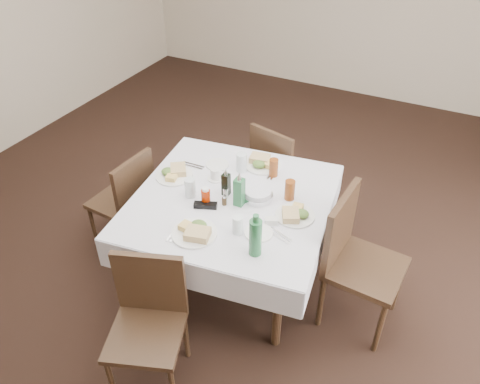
{
  "coord_description": "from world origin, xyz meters",
  "views": [
    {
      "loc": [
        1.3,
        -2.47,
        2.71
      ],
      "look_at": [
        0.15,
        -0.19,
        0.8
      ],
      "focal_mm": 35.0,
      "sensor_mm": 36.0,
      "label": 1
    }
  ],
  "objects": [
    {
      "name": "meal_north",
      "position": [
        0.12,
        0.23,
        0.79
      ],
      "size": [
        0.27,
        0.27,
        0.06
      ],
      "color": "white",
      "rests_on": "dining_table"
    },
    {
      "name": "coffee_mug",
      "position": [
        -0.1,
        -0.08,
        0.8
      ],
      "size": [
        0.12,
        0.12,
        0.09
      ],
      "color": "white",
      "rests_on": "dining_table"
    },
    {
      "name": "green_bottle",
      "position": [
        0.48,
        -0.64,
        0.89
      ],
      "size": [
        0.08,
        0.08,
        0.29
      ],
      "color": "#25693B",
      "rests_on": "dining_table"
    },
    {
      "name": "meal_east",
      "position": [
        0.57,
        -0.22,
        0.78
      ],
      "size": [
        0.26,
        0.26,
        0.06
      ],
      "color": "white",
      "rests_on": "dining_table"
    },
    {
      "name": "iced_tea_a",
      "position": [
        0.25,
        0.15,
        0.83
      ],
      "size": [
        0.07,
        0.07,
        0.14
      ],
      "color": "brown",
      "rests_on": "dining_table"
    },
    {
      "name": "sugar_caddy",
      "position": [
        0.46,
        -0.35,
        0.78
      ],
      "size": [
        0.1,
        0.08,
        0.04
      ],
      "color": "white",
      "rests_on": "dining_table"
    },
    {
      "name": "pepper_shaker",
      "position": [
        0.1,
        -0.31,
        0.8
      ],
      "size": [
        0.03,
        0.03,
        0.07
      ],
      "color": "#3F2F1A",
      "rests_on": "dining_table"
    },
    {
      "name": "cutlery_e",
      "position": [
        0.55,
        -0.44,
        0.77
      ],
      "size": [
        0.18,
        0.1,
        0.01
      ],
      "color": "silver",
      "rests_on": "dining_table"
    },
    {
      "name": "meal_south",
      "position": [
        0.08,
        -0.66,
        0.79
      ],
      "size": [
        0.29,
        0.29,
        0.06
      ],
      "color": "white",
      "rests_on": "dining_table"
    },
    {
      "name": "bread_basket",
      "position": [
        0.27,
        -0.15,
        0.79
      ],
      "size": [
        0.21,
        0.21,
        0.07
      ],
      "color": "silver",
      "rests_on": "dining_table"
    },
    {
      "name": "oil_cruet_green",
      "position": [
        0.19,
        -0.27,
        0.87
      ],
      "size": [
        0.06,
        0.06,
        0.26
      ],
      "color": "#25693B",
      "rests_on": "dining_table"
    },
    {
      "name": "cutlery_w",
      "position": [
        -0.34,
        -0.01,
        0.77
      ],
      "size": [
        0.18,
        0.05,
        0.01
      ],
      "color": "silver",
      "rests_on": "dining_table"
    },
    {
      "name": "iced_tea_b",
      "position": [
        0.46,
        -0.06,
        0.83
      ],
      "size": [
        0.07,
        0.07,
        0.14
      ],
      "color": "brown",
      "rests_on": "dining_table"
    },
    {
      "name": "chair_west",
      "position": [
        -0.79,
        -0.28,
        0.5
      ],
      "size": [
        0.44,
        0.44,
        0.87
      ],
      "color": "black",
      "rests_on": "ground"
    },
    {
      "name": "oil_cruet_dark",
      "position": [
        0.05,
        -0.2,
        0.85
      ],
      "size": [
        0.05,
        0.05,
        0.21
      ],
      "color": "black",
      "rests_on": "dining_table"
    },
    {
      "name": "chair_north",
      "position": [
        0.1,
        0.63,
        0.51
      ],
      "size": [
        0.52,
        0.52,
        0.89
      ],
      "color": "black",
      "rests_on": "ground"
    },
    {
      "name": "ground_plane",
      "position": [
        0.0,
        0.0,
        0.0
      ],
      "size": [
        7.0,
        7.0,
        0.0
      ],
      "primitive_type": "plane",
      "color": "black"
    },
    {
      "name": "sunglasses",
      "position": [
        -0.0,
        -0.4,
        0.78
      ],
      "size": [
        0.16,
        0.11,
        0.03
      ],
      "color": "black",
      "rests_on": "dining_table"
    },
    {
      "name": "salt_shaker",
      "position": [
        0.07,
        -0.24,
        0.8
      ],
      "size": [
        0.04,
        0.04,
        0.08
      ],
      "color": "white",
      "rests_on": "dining_table"
    },
    {
      "name": "meal_west",
      "position": [
        -0.39,
        -0.18,
        0.79
      ],
      "size": [
        0.27,
        0.27,
        0.06
      ],
      "color": "white",
      "rests_on": "dining_table"
    },
    {
      "name": "cutlery_s",
      "position": [
        -0.04,
        -0.71,
        0.77
      ],
      "size": [
        0.05,
        0.17,
        0.01
      ],
      "color": "silver",
      "rests_on": "dining_table"
    },
    {
      "name": "chair_east",
      "position": [
        0.97,
        -0.17,
        0.57
      ],
      "size": [
        0.5,
        0.5,
        0.99
      ],
      "color": "black",
      "rests_on": "ground"
    },
    {
      "name": "side_plate_b",
      "position": [
        0.43,
        -0.48,
        0.77
      ],
      "size": [
        0.18,
        0.18,
        0.01
      ],
      "color": "white",
      "rests_on": "dining_table"
    },
    {
      "name": "water_n",
      "position": [
        0.02,
        0.1,
        0.83
      ],
      "size": [
        0.08,
        0.08,
        0.15
      ],
      "color": "silver",
      "rests_on": "dining_table"
    },
    {
      "name": "room_shell",
      "position": [
        0.0,
        0.0,
        1.71
      ],
      "size": [
        6.04,
        7.04,
        2.8
      ],
      "color": "beige",
      "rests_on": "ground"
    },
    {
      "name": "cutlery_n",
      "position": [
        0.25,
        0.17,
        0.77
      ],
      "size": [
        0.05,
        0.17,
        0.01
      ],
      "color": "silver",
      "rests_on": "dining_table"
    },
    {
      "name": "ketchup_bottle",
      "position": [
        -0.02,
        -0.36,
        0.82
      ],
      "size": [
        0.06,
        0.06,
        0.13
      ],
      "color": "#A22000",
      "rests_on": "dining_table"
    },
    {
      "name": "water_w",
      "position": [
        -0.16,
        -0.33,
        0.83
      ],
      "size": [
        0.07,
        0.07,
        0.14
      ],
      "color": "silver",
      "rests_on": "dining_table"
    },
    {
      "name": "side_plate_a",
      "position": [
        -0.18,
        0.08,
        0.77
      ],
      "size": [
        0.17,
        0.17,
        0.01
      ],
      "color": "white",
      "rests_on": "dining_table"
    },
    {
      "name": "dining_table",
      "position": [
        0.11,
        -0.23,
        0.68
      ],
      "size": [
        1.49,
        1.49,
        0.76
      ],
      "color": "black",
      "rests_on": "ground"
    },
    {
      "name": "chair_south",
      "position": [
        0.03,
        -1.14,
        0.51
      ],
      "size": [
        0.54,
        0.54,
        0.89
      ],
      "color": "black",
      "rests_on": "ground"
    },
    {
      "name": "water_s",
      "position": [
        0.3,
        -0.52,
        0.82
      ],
      "size": [
        0.07,
        0.07,
        0.12
      ],
      "color": "silver",
      "rests_on": "dining_table"
    },
    {
      "name": "water_e",
      "position": [
        0.46,
        -0.05,
        0.82
      ],
      "size": [
        0.06,
        0.06,
        0.11
      ],
      "color": "silver",
      "rests_on": "dining_table"
    }
  ]
}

